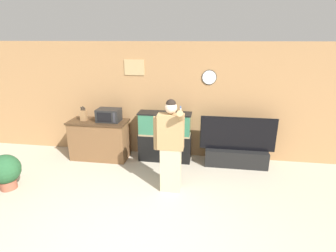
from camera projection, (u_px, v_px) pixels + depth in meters
name	position (u px, v px, depth m)	size (l,w,h in m)	color
ground_plane	(122.00, 249.00, 3.49)	(18.00, 18.00, 0.00)	#B2A893
wall_back_paneled	(162.00, 101.00, 5.99)	(10.00, 0.08, 2.60)	#A87A4C
counter_island	(100.00, 140.00, 6.01)	(1.31, 0.60, 0.90)	brown
microwave	(109.00, 115.00, 5.80)	(0.51, 0.36, 0.28)	black
knife_block	(83.00, 115.00, 5.85)	(0.13, 0.11, 0.33)	olive
aquarium_on_stand	(165.00, 137.00, 5.87)	(1.17, 0.38, 1.12)	black
tv_on_stand	(236.00, 152.00, 5.69)	(1.59, 0.40, 1.09)	black
person_standing	(170.00, 145.00, 4.56)	(0.54, 0.41, 1.71)	#BCAD89
potted_plant	(5.00, 170.00, 4.77)	(0.53, 0.53, 0.67)	brown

